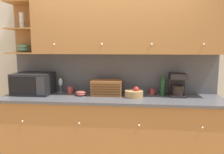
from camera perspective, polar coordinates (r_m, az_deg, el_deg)
ground_plane at (r=3.75m, az=0.37°, el=-17.82°), size 24.00×24.00×0.00m
wall_back at (r=3.43m, az=0.43°, el=2.39°), size 5.54×0.06×2.60m
counter_unit at (r=3.27m, az=-0.18°, el=-13.05°), size 3.16×0.69×0.92m
backsplash_panel at (r=3.40m, az=0.37°, el=1.03°), size 3.14×0.01×0.61m
upper_cabinets at (r=3.21m, az=3.18°, el=12.83°), size 3.14×0.37×0.76m
microwave at (r=3.51m, az=-19.85°, el=-1.60°), size 0.56×0.42×0.32m
wine_glass at (r=3.52m, az=-13.31°, el=-1.42°), size 0.07×0.07×0.23m
mug_blue_second at (r=3.40m, az=-10.86°, el=-3.40°), size 0.10×0.08×0.10m
bowl_stack_on_counter at (r=3.25m, az=-8.13°, el=-4.21°), size 0.16×0.16×0.07m
bread_box at (r=3.23m, az=-1.34°, el=-2.76°), size 0.44×0.29×0.22m
fruit_basket at (r=3.12m, az=5.77°, el=-4.31°), size 0.26×0.26×0.16m
mug at (r=3.35m, az=10.51°, el=-3.72°), size 0.09×0.08×0.09m
wine_bottle at (r=3.27m, az=13.07°, el=-2.34°), size 0.08×0.08×0.31m
coffee_maker at (r=3.28m, az=16.71°, el=-2.00°), size 0.23×0.22×0.33m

